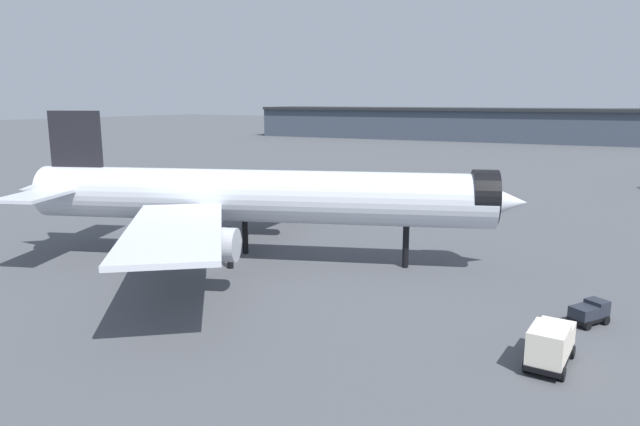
{
  "coord_description": "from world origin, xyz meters",
  "views": [
    {
      "loc": [
        41.09,
        -45.03,
        17.73
      ],
      "look_at": [
        9.22,
        6.15,
        5.67
      ],
      "focal_mm": 32.11,
      "sensor_mm": 36.0,
      "label": 1
    }
  ],
  "objects": [
    {
      "name": "baggage_tug_wing",
      "position": [
        36.55,
        3.12,
        0.97
      ],
      "size": [
        3.08,
        3.57,
        1.85
      ],
      "rotation": [
        0.0,
        0.0,
        1.06
      ],
      "color": "black",
      "rests_on": "ground"
    },
    {
      "name": "airliner_near_gate",
      "position": [
        2.76,
        3.34,
        7.25
      ],
      "size": [
        54.16,
        48.39,
        16.45
      ],
      "rotation": [
        0.0,
        0.0,
        0.41
      ],
      "color": "silver",
      "rests_on": "ground"
    },
    {
      "name": "ground",
      "position": [
        0.0,
        0.0,
        0.0
      ],
      "size": [
        900.0,
        900.0,
        0.0
      ],
      "primitive_type": "plane",
      "color": "#4C4F54"
    },
    {
      "name": "service_truck_front",
      "position": [
        35.26,
        -6.28,
        1.59
      ],
      "size": [
        2.59,
        5.5,
        3.0
      ],
      "rotation": [
        0.0,
        0.0,
        1.57
      ],
      "color": "black",
      "rests_on": "ground"
    },
    {
      "name": "terminal_building",
      "position": [
        -29.61,
        203.28,
        7.17
      ],
      "size": [
        204.48,
        50.04,
        25.72
      ],
      "rotation": [
        0.0,
        0.0,
        0.12
      ],
      "color": "#3D4756",
      "rests_on": "ground"
    }
  ]
}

